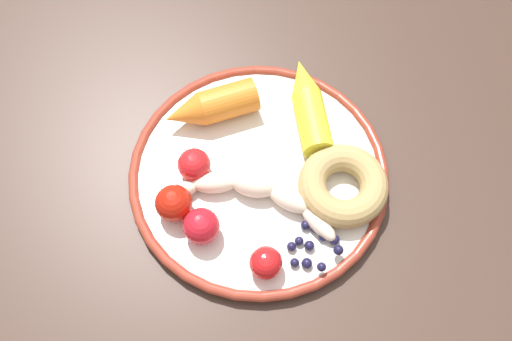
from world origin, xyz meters
TOP-DOWN VIEW (x-y plane):
  - ground_plane at (0.00, 0.00)m, footprint 6.00×6.00m
  - dining_table at (0.00, 0.00)m, footprint 0.99×0.92m
  - plate at (-0.02, 0.00)m, footprint 0.31×0.31m
  - banana at (-0.05, -0.02)m, footprint 0.12×0.19m
  - carrot_orange at (-0.01, 0.10)m, footprint 0.12×0.09m
  - carrot_yellow at (0.08, 0.01)m, footprint 0.11×0.13m
  - donut at (0.02, -0.09)m, footprint 0.15×0.15m
  - blueberry_pile at (-0.05, -0.11)m, footprint 0.06×0.06m
  - tomato_near at (-0.12, 0.04)m, footprint 0.04×0.04m
  - tomato_mid at (-0.08, 0.05)m, footprint 0.04×0.04m
  - tomato_far at (-0.12, -0.01)m, footprint 0.04×0.04m
  - tomato_extra at (-0.10, -0.08)m, footprint 0.04×0.04m

SIDE VIEW (x-z plane):
  - ground_plane at x=0.00m, z-range 0.00..0.00m
  - dining_table at x=0.00m, z-range 0.27..0.97m
  - plate at x=-0.02m, z-range 0.70..0.72m
  - blueberry_pile at x=-0.05m, z-range 0.71..0.73m
  - banana at x=-0.05m, z-range 0.71..0.74m
  - donut at x=0.02m, z-range 0.71..0.75m
  - tomato_extra at x=-0.10m, z-range 0.71..0.75m
  - carrot_yellow at x=0.08m, z-range 0.71..0.75m
  - tomato_mid at x=-0.08m, z-range 0.71..0.75m
  - tomato_far at x=-0.12m, z-range 0.71..0.75m
  - carrot_orange at x=-0.01m, z-range 0.71..0.75m
  - tomato_near at x=-0.12m, z-range 0.71..0.76m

